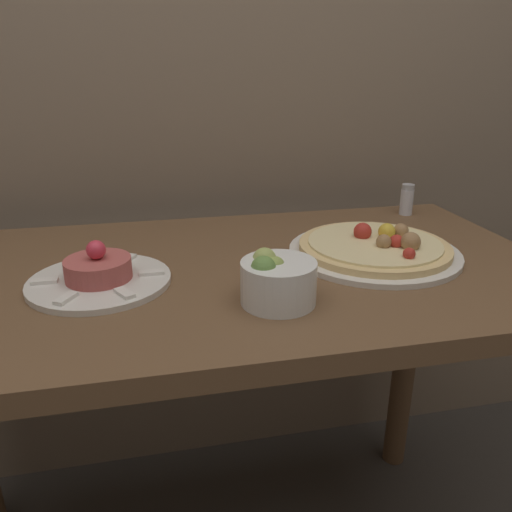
# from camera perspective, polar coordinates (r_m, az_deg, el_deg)

# --- Properties ---
(dining_table) EXTENTS (1.21, 0.62, 0.75)m
(dining_table) POSITION_cam_1_polar(r_m,az_deg,el_deg) (0.93, -4.74, -8.47)
(dining_table) COLOR brown
(dining_table) RESTS_ON ground_plane
(pizza_plate) EXTENTS (0.31, 0.31, 0.06)m
(pizza_plate) POSITION_cam_1_polar(r_m,az_deg,el_deg) (0.95, 13.47, 0.91)
(pizza_plate) COLOR silver
(pizza_plate) RESTS_ON dining_table
(tartare_plate) EXTENTS (0.23, 0.23, 0.07)m
(tartare_plate) POSITION_cam_1_polar(r_m,az_deg,el_deg) (0.84, -17.50, -2.11)
(tartare_plate) COLOR silver
(tartare_plate) RESTS_ON dining_table
(small_bowl) EXTENTS (0.11, 0.11, 0.08)m
(small_bowl) POSITION_cam_1_polar(r_m,az_deg,el_deg) (0.73, 2.40, -2.77)
(small_bowl) COLOR white
(small_bowl) RESTS_ON dining_table
(salt_shaker) EXTENTS (0.03, 0.03, 0.07)m
(salt_shaker) POSITION_cam_1_polar(r_m,az_deg,el_deg) (1.23, 16.85, 6.18)
(salt_shaker) COLOR silver
(salt_shaker) RESTS_ON dining_table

